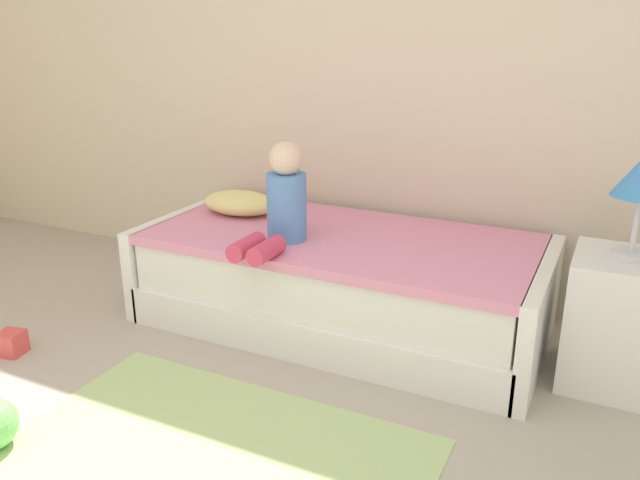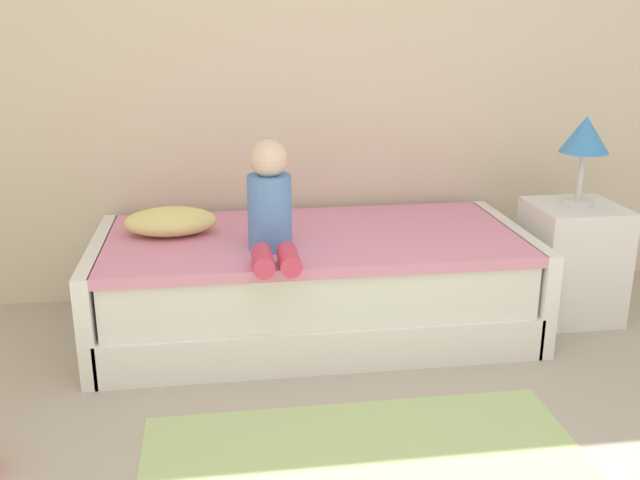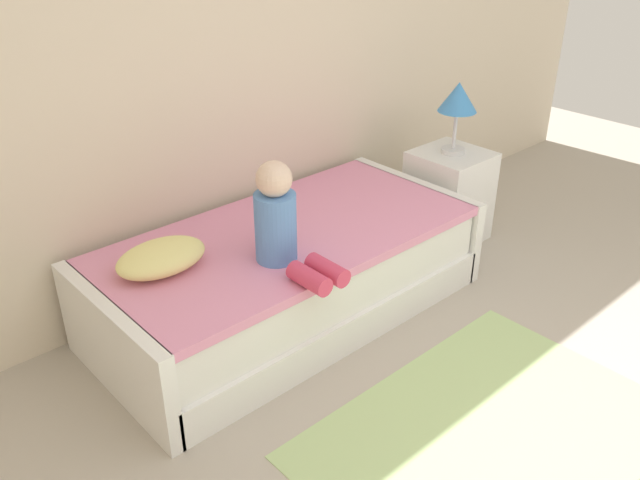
% 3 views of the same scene
% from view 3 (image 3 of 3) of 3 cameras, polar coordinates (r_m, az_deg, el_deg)
% --- Properties ---
extents(wall_rear, '(7.20, 0.10, 2.90)m').
position_cam_3_polar(wall_rear, '(3.60, -9.92, 17.51)').
color(wall_rear, beige).
rests_on(wall_rear, ground).
extents(bed, '(2.11, 1.00, 0.50)m').
position_cam_3_polar(bed, '(3.58, -2.70, -2.89)').
color(bed, white).
rests_on(bed, ground).
extents(nightstand, '(0.44, 0.44, 0.60)m').
position_cam_3_polar(nightstand, '(4.43, 10.99, 3.76)').
color(nightstand, white).
rests_on(nightstand, ground).
extents(table_lamp, '(0.24, 0.24, 0.45)m').
position_cam_3_polar(table_lamp, '(4.21, 11.79, 11.67)').
color(table_lamp, silver).
rests_on(table_lamp, nightstand).
extents(child_figure, '(0.20, 0.51, 0.50)m').
position_cam_3_polar(child_figure, '(3.08, -3.29, 1.38)').
color(child_figure, '#598CD1').
rests_on(child_figure, bed).
extents(pillow, '(0.44, 0.30, 0.13)m').
position_cam_3_polar(pillow, '(3.17, -13.51, -1.47)').
color(pillow, '#F2E58C').
rests_on(pillow, bed).
extents(area_rug, '(1.60, 1.10, 0.01)m').
position_cam_3_polar(area_rug, '(3.07, 14.36, -15.85)').
color(area_rug, '#B2D189').
rests_on(area_rug, ground).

